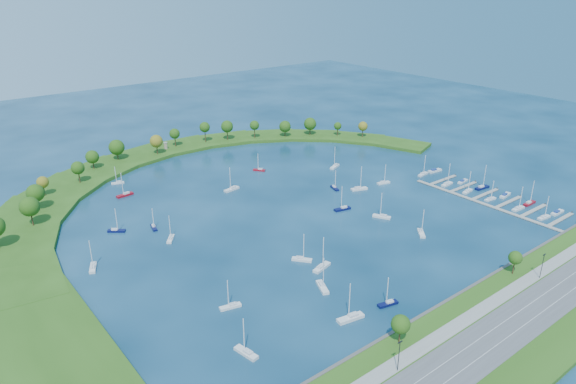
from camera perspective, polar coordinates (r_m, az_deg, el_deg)
ground at (r=262.16m, az=-0.18°, el=-1.39°), size 700.00×700.00×0.00m
south_shoreline at (r=193.01m, az=23.60°, el=-12.62°), size 420.00×43.10×11.60m
breakwater at (r=278.75m, az=-13.99°, el=-0.38°), size 286.74×247.64×2.00m
breakwater_trees at (r=316.95m, az=-12.85°, el=4.34°), size 242.53×90.22×14.46m
harbor_tower at (r=350.08m, az=-13.19°, el=4.95°), size 2.60×2.60×4.47m
dock_system at (r=286.18m, az=21.30°, el=-0.83°), size 24.28×82.00×1.60m
moored_boat_0 at (r=282.49m, az=5.10°, el=0.51°), size 4.21×7.56×10.72m
moored_boat_1 at (r=165.56m, az=-4.57°, el=-16.97°), size 3.85×8.86×12.60m
moored_boat_2 at (r=185.41m, az=-6.29°, el=-12.20°), size 7.89×3.80×11.18m
moored_boat_3 at (r=239.89m, az=14.32°, el=-4.27°), size 7.34×7.80×12.31m
moored_boat_4 at (r=233.16m, az=-12.67°, el=-4.93°), size 6.38×7.39×11.27m
moored_boat_5 at (r=194.87m, az=3.76°, el=-10.20°), size 5.84×9.12×13.03m
moored_boat_6 at (r=314.62m, az=5.13°, el=2.85°), size 9.24×5.76×13.17m
moored_boat_7 at (r=282.50m, az=7.75°, el=0.41°), size 9.37×5.49×13.30m
moored_boat_8 at (r=206.75m, az=3.69°, el=-8.11°), size 9.49×4.85×13.43m
moored_boat_9 at (r=303.40m, az=-18.06°, el=1.02°), size 7.04×3.81×9.96m
moored_boat_10 at (r=285.18m, az=-17.34°, el=-0.24°), size 9.08×3.43×13.03m
moored_boat_11 at (r=281.21m, az=-6.14°, el=0.38°), size 9.28×3.77×13.25m
moored_boat_12 at (r=245.34m, az=-14.42°, el=-3.68°), size 3.48×7.18×10.17m
moored_boat_13 at (r=251.75m, az=10.20°, el=-2.59°), size 6.16×8.66×12.57m
moored_boat_14 at (r=180.05m, az=6.85°, el=-13.38°), size 10.01×4.38×14.23m
moored_boat_15 at (r=293.30m, az=10.36°, el=1.07°), size 7.90×3.74×11.19m
moored_boat_16 at (r=246.81m, az=-18.20°, el=-3.96°), size 7.47×6.58×11.48m
moored_boat_17 at (r=211.86m, az=1.51°, el=-7.27°), size 6.92×7.84×12.06m
moored_boat_18 at (r=308.36m, az=-3.15°, el=2.48°), size 6.07×6.94×10.64m
moored_boat_19 at (r=257.38m, az=5.96°, el=-1.77°), size 8.86×4.15×12.56m
moored_boat_20 at (r=219.94m, az=-20.49°, el=-7.64°), size 5.39×8.41×12.03m
moored_boat_21 at (r=188.95m, az=10.84°, el=-11.77°), size 7.91×3.82×11.20m
docked_boat_0 at (r=275.11m, az=26.11°, el=-2.44°), size 7.89×2.96×11.32m
docked_boat_1 at (r=283.67m, az=27.28°, el=-1.99°), size 8.79×2.49×1.79m
docked_boat_2 at (r=280.07m, az=23.79°, el=-1.60°), size 8.22×2.55×11.98m
docked_boat_3 at (r=288.87m, az=24.81°, el=-1.06°), size 8.51×2.51×12.46m
docked_boat_4 at (r=286.62m, az=21.17°, el=-0.66°), size 7.30×2.77×10.47m
docked_boat_5 at (r=294.35m, az=22.57°, el=-0.32°), size 9.26×3.88×1.83m
docked_boat_6 at (r=292.83m, az=18.98°, el=0.14°), size 8.17×3.39×11.65m
docked_boat_7 at (r=300.35m, az=20.38°, el=0.51°), size 9.32×3.51×13.38m
docked_boat_8 at (r=299.33m, az=16.93°, el=0.88°), size 8.64×3.10×12.44m
docked_boat_9 at (r=306.27m, az=18.49°, el=1.11°), size 8.37×3.42×1.66m
docked_boat_10 at (r=310.95m, az=14.50°, el=1.95°), size 8.38×3.52×11.94m
docked_boat_11 at (r=318.29m, az=15.68°, el=2.26°), size 9.59×3.56×1.91m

